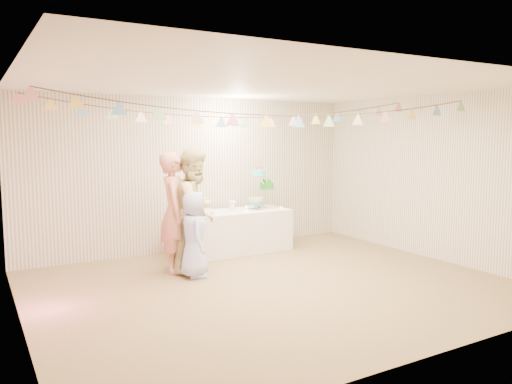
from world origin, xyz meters
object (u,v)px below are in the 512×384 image
table (235,231)px  person_adult_a (174,212)px  cake_stand (261,186)px  person_child (194,235)px  person_adult_b (196,210)px

table → person_adult_a: bearing=-153.6°
cake_stand → person_child: size_ratio=0.58×
table → person_adult_b: size_ratio=1.05×
person_adult_a → person_child: 0.50m
cake_stand → person_child: 2.12m
person_adult_b → person_adult_a: bearing=119.6°
table → person_adult_b: (-1.03, -0.76, 0.54)m
table → person_adult_a: (-1.32, -0.65, 0.52)m
person_adult_a → person_adult_b: bearing=-88.5°
cake_stand → person_adult_a: size_ratio=0.40×
person_adult_b → table: bearing=-4.6°
table → cake_stand: (0.55, 0.05, 0.75)m
table → person_adult_b: 1.39m
person_adult_a → person_adult_b: 0.31m
person_child → person_adult_a: bearing=30.9°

